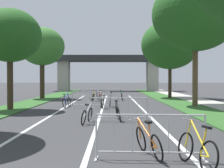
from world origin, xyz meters
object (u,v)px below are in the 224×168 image
(bicycle_blue_4, at_px, (66,102))
(bicycle_teal_8, at_px, (110,101))
(bicycle_black_3, at_px, (117,112))
(crowd_barrier_nearest, at_px, (150,137))
(tree_left_oak_near, at_px, (42,47))
(bicycle_green_9, at_px, (121,96))
(tree_right_pine_near, at_px, (195,14))
(crowd_barrier_second, at_px, (118,109))
(bicycle_white_6, at_px, (102,102))
(bicycle_yellow_10, at_px, (196,149))
(tree_left_maple_mid, at_px, (9,36))
(bicycle_yellow_0, at_px, (93,97))
(bicycle_orange_1, at_px, (148,141))
(crowd_barrier_fourth, at_px, (104,95))
(bicycle_silver_7, at_px, (87,115))
(crowd_barrier_third, at_px, (91,100))
(bicycle_red_5, at_px, (101,97))
(bicycle_purple_2, at_px, (97,96))

(bicycle_blue_4, bearing_deg, bicycle_teal_8, 11.76)
(bicycle_black_3, bearing_deg, bicycle_blue_4, 112.77)
(bicycle_blue_4, bearing_deg, crowd_barrier_nearest, -64.60)
(tree_left_oak_near, xyz_separation_m, bicycle_green_9, (7.41, -2.22, -4.52))
(tree_right_pine_near, bearing_deg, crowd_barrier_second, -126.06)
(crowd_barrier_second, distance_m, bicycle_white_6, 5.95)
(tree_right_pine_near, bearing_deg, crowd_barrier_nearest, -109.32)
(tree_right_pine_near, bearing_deg, bicycle_yellow_10, -105.27)
(bicycle_blue_4, height_order, bicycle_white_6, bicycle_blue_4)
(tree_left_maple_mid, distance_m, crowd_barrier_second, 8.93)
(tree_left_maple_mid, distance_m, bicycle_yellow_0, 9.38)
(bicycle_orange_1, height_order, bicycle_teal_8, bicycle_teal_8)
(crowd_barrier_nearest, distance_m, bicycle_orange_1, 0.39)
(crowd_barrier_second, distance_m, bicycle_black_3, 0.43)
(bicycle_black_3, height_order, bicycle_yellow_10, same)
(crowd_barrier_fourth, bearing_deg, tree_left_maple_mid, -125.41)
(bicycle_orange_1, relative_size, bicycle_silver_7, 1.03)
(tree_right_pine_near, height_order, bicycle_black_3, tree_right_pine_near)
(crowd_barrier_third, bearing_deg, tree_left_oak_near, 120.28)
(crowd_barrier_fourth, bearing_deg, crowd_barrier_third, -96.04)
(bicycle_silver_7, bearing_deg, bicycle_red_5, 99.70)
(crowd_barrier_nearest, distance_m, bicycle_yellow_0, 18.46)
(crowd_barrier_fourth, bearing_deg, bicycle_green_9, 17.81)
(tree_left_maple_mid, distance_m, bicycle_teal_8, 7.46)
(bicycle_yellow_0, bearing_deg, crowd_barrier_second, -79.29)
(tree_left_maple_mid, relative_size, bicycle_teal_8, 3.46)
(tree_right_pine_near, relative_size, crowd_barrier_fourth, 3.44)
(tree_left_maple_mid, height_order, bicycle_teal_8, tree_left_maple_mid)
(bicycle_purple_2, height_order, bicycle_teal_8, bicycle_teal_8)
(crowd_barrier_third, bearing_deg, bicycle_green_9, 72.09)
(bicycle_blue_4, bearing_deg, bicycle_yellow_10, -61.71)
(tree_left_oak_near, height_order, bicycle_silver_7, tree_left_oak_near)
(crowd_barrier_nearest, height_order, bicycle_orange_1, crowd_barrier_nearest)
(bicycle_yellow_0, relative_size, bicycle_orange_1, 0.99)
(bicycle_blue_4, distance_m, bicycle_red_5, 5.74)
(bicycle_black_3, distance_m, bicycle_silver_7, 1.59)
(crowd_barrier_fourth, height_order, bicycle_black_3, crowd_barrier_fourth)
(bicycle_purple_2, bearing_deg, crowd_barrier_third, -92.76)
(crowd_barrier_nearest, bearing_deg, crowd_barrier_third, 99.93)
(tree_left_maple_mid, xyz_separation_m, crowd_barrier_fourth, (5.41, 7.61, -3.90))
(tree_left_oak_near, bearing_deg, bicycle_yellow_0, -32.44)
(tree_left_maple_mid, bearing_deg, bicycle_purple_2, 59.75)
(crowd_barrier_nearest, bearing_deg, tree_left_maple_mid, 121.92)
(bicycle_yellow_0, xyz_separation_m, bicycle_orange_1, (2.43, -17.95, -0.01))
(crowd_barrier_fourth, bearing_deg, bicycle_orange_1, -85.26)
(bicycle_yellow_0, bearing_deg, bicycle_green_9, 23.28)
(bicycle_yellow_0, bearing_deg, bicycle_purple_2, 77.10)
(bicycle_orange_1, height_order, bicycle_silver_7, bicycle_orange_1)
(bicycle_blue_4, bearing_deg, bicycle_silver_7, -66.06)
(tree_right_pine_near, xyz_separation_m, bicycle_yellow_10, (-3.85, -14.11, -5.83))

